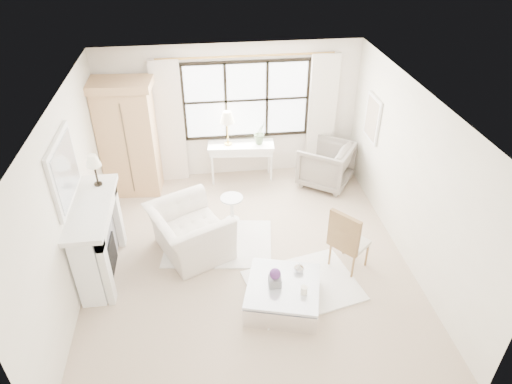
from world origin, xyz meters
TOP-DOWN VIEW (x-y plane):
  - floor at (0.00, 0.00)m, footprint 5.50×5.50m
  - ceiling at (0.00, 0.00)m, footprint 5.50×5.50m
  - wall_back at (0.00, 2.75)m, footprint 5.00×0.00m
  - wall_front at (0.00, -2.75)m, footprint 5.00×0.00m
  - wall_left at (-2.50, 0.00)m, footprint 0.00×5.50m
  - wall_right at (2.50, 0.00)m, footprint 0.00×5.50m
  - window_pane at (0.30, 2.73)m, footprint 2.40×0.02m
  - window_frame at (0.30, 2.72)m, footprint 2.50×0.04m
  - curtain_rod at (0.30, 2.67)m, footprint 3.30×0.04m
  - curtain_left at (-1.20, 2.65)m, footprint 0.55×0.10m
  - curtain_right at (1.80, 2.65)m, footprint 0.55×0.10m
  - fireplace at (-2.27, 0.00)m, footprint 0.58×1.66m
  - mirror_frame at (-2.47, 0.00)m, footprint 0.05×1.15m
  - mirror_glass at (-2.44, 0.00)m, footprint 0.02×1.00m
  - art_frame at (2.47, 1.70)m, footprint 0.04×0.62m
  - art_canvas at (2.45, 1.70)m, footprint 0.01×0.52m
  - mantel_lamp at (-2.21, 0.53)m, footprint 0.22×0.22m
  - armoire at (-1.96, 2.32)m, footprint 1.17×0.78m
  - console_table at (0.15, 2.46)m, footprint 1.33×0.56m
  - console_lamp at (-0.10, 2.48)m, footprint 0.28×0.28m
  - orchid_plant at (0.53, 2.45)m, footprint 0.32×0.31m
  - side_table at (-0.16, 1.04)m, footprint 0.40×0.40m
  - rug_left at (-0.45, 0.42)m, footprint 1.92×1.48m
  - rug_right at (0.75, -0.73)m, footprint 1.82×1.52m
  - club_armchair at (-0.91, 0.30)m, footprint 1.51×1.58m
  - wingback_chair at (1.80, 2.07)m, footprint 1.31×1.31m
  - french_chair at (1.52, -0.39)m, footprint 0.68×0.68m
  - coffee_table at (0.38, -1.04)m, footprint 1.23×1.23m
  - planter_box at (0.26, -1.02)m, footprint 0.18×0.18m
  - planter_flowers at (0.26, -1.02)m, footprint 0.16×0.16m
  - pillar_candle at (0.63, -1.24)m, footprint 0.09×0.09m
  - coffee_vase at (0.65, -0.80)m, footprint 0.19×0.19m

SIDE VIEW (x-z plane):
  - floor at x=0.00m, z-range 0.00..0.00m
  - rug_right at x=0.75m, z-range 0.00..0.03m
  - rug_left at x=-0.45m, z-range 0.00..0.03m
  - coffee_table at x=0.38m, z-range -0.01..0.37m
  - french_chair at x=1.52m, z-range -0.23..0.85m
  - side_table at x=-0.16m, z-range 0.08..0.58m
  - console_table at x=0.15m, z-range 0.00..0.80m
  - club_armchair at x=-0.91m, z-range 0.00..0.81m
  - wingback_chair at x=1.80m, z-range 0.00..0.87m
  - pillar_candle at x=0.63m, z-range 0.38..0.50m
  - planter_box at x=0.26m, z-range 0.38..0.51m
  - coffee_vase at x=0.65m, z-range 0.38..0.53m
  - planter_flowers at x=0.26m, z-range 0.51..0.66m
  - fireplace at x=-2.27m, z-range 0.02..1.28m
  - orchid_plant at x=0.53m, z-range 0.80..1.26m
  - armoire at x=-1.96m, z-range 0.02..2.26m
  - curtain_left at x=-1.20m, z-range 0.00..2.47m
  - curtain_right at x=1.80m, z-range 0.00..2.47m
  - wall_left at x=-2.50m, z-range -1.40..4.10m
  - wall_right at x=2.50m, z-range -1.40..4.10m
  - wall_back at x=0.00m, z-range -1.15..3.85m
  - wall_front at x=0.00m, z-range -1.15..3.85m
  - console_lamp at x=-0.10m, z-range 1.01..1.70m
  - art_frame at x=2.47m, z-range 1.14..1.96m
  - art_canvas at x=2.45m, z-range 1.19..1.91m
  - window_pane at x=0.30m, z-range 0.85..2.35m
  - window_frame at x=0.30m, z-range 0.85..2.35m
  - mantel_lamp at x=-2.21m, z-range 1.40..1.91m
  - mirror_frame at x=-2.47m, z-range 1.37..2.31m
  - mirror_glass at x=-2.44m, z-range 1.44..2.24m
  - curtain_rod at x=0.30m, z-range 2.45..2.49m
  - ceiling at x=0.00m, z-range 2.70..2.70m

